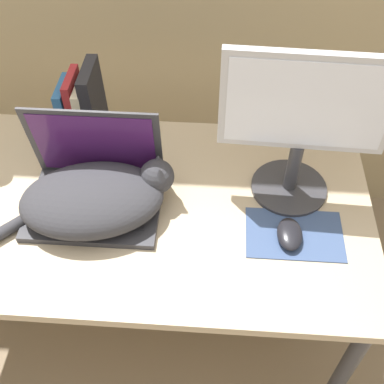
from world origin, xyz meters
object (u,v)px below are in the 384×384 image
Objects in this scene: laptop at (95,188)px; external_monitor at (303,123)px; cat at (96,198)px; book_row at (83,108)px; computer_mouse at (290,234)px.

laptop is 0.57m from external_monitor.
cat is 0.56m from external_monitor.
book_row is at bearing 163.15° from external_monitor.
laptop is 3.41× the size of computer_mouse.
computer_mouse is 0.42× the size of book_row.
book_row is at bearing 149.15° from computer_mouse.
laptop is 0.53m from computer_mouse.
cat is 1.07× the size of external_monitor.
computer_mouse is at bearing -5.56° from cat.
laptop is at bearing 107.64° from cat.
computer_mouse is at bearing -30.85° from book_row.
cat is (0.01, -0.05, 0.01)m from laptop.
external_monitor reaches higher than cat.
external_monitor is at bearing 13.51° from cat.
computer_mouse is at bearing -93.56° from external_monitor.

